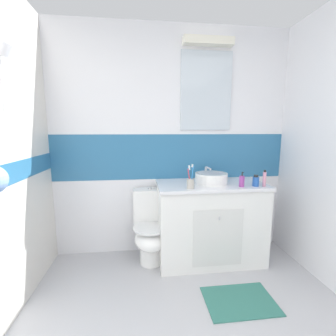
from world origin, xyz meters
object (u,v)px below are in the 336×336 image
soap_dispenser (242,181)px  lotion_bottle_short (256,181)px  toilet (151,229)px  toothbrush_cup (190,182)px  toothpaste_tube_upright (264,179)px  sink_basin (211,178)px

soap_dispenser → lotion_bottle_short: 0.15m
toilet → toothbrush_cup: bearing=-30.9°
soap_dispenser → toothpaste_tube_upright: bearing=-1.7°
toilet → toothpaste_tube_upright: bearing=-11.7°
sink_basin → toilet: 0.84m
sink_basin → toothbrush_cup: size_ratio=1.63×
lotion_bottle_short → toilet: bearing=168.1°
toilet → toothbrush_cup: toothbrush_cup is taller
sink_basin → toothpaste_tube_upright: (0.48, -0.20, 0.02)m
toilet → toothpaste_tube_upright: 1.27m
sink_basin → lotion_bottle_short: size_ratio=3.36×
sink_basin → soap_dispenser: size_ratio=2.55×
toilet → soap_dispenser: (0.88, -0.22, 0.55)m
toilet → toothpaste_tube_upright: toothpaste_tube_upright is taller
sink_basin → toothbrush_cup: bearing=-143.8°
toothbrush_cup → soap_dispenser: (0.51, -0.00, -0.00)m
toothpaste_tube_upright → sink_basin: bearing=157.3°
toothbrush_cup → sink_basin: bearing=36.2°
sink_basin → toilet: bearing=177.2°
sink_basin → soap_dispenser: sink_basin is taller
toilet → lotion_bottle_short: lotion_bottle_short is taller
lotion_bottle_short → toothbrush_cup: bearing=-179.5°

